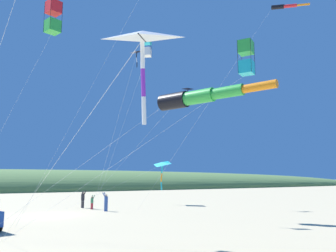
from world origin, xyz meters
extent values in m
plane|color=#C6B58C|center=(0.00, 0.00, 0.00)|extent=(600.00, 600.00, 0.00)
ellipsoid|color=#567A42|center=(-55.00, 0.00, 0.00)|extent=(28.00, 240.00, 9.43)
cube|color=#232328|center=(-5.27, 4.14, 0.38)|extent=(0.33, 0.23, 0.75)
cylinder|color=#232328|center=(-5.27, 4.14, 1.07)|extent=(0.44, 0.44, 0.62)
sphere|color=tan|center=(-5.27, 4.14, 1.50)|extent=(0.24, 0.24, 0.24)
cylinder|color=#232328|center=(-5.17, 4.34, 1.54)|extent=(0.39, 0.21, 0.47)
cylinder|color=#232328|center=(-5.08, 4.05, 1.54)|extent=(0.39, 0.21, 0.47)
cube|color=#335199|center=(-0.97, 5.19, 0.36)|extent=(0.30, 0.30, 0.72)
cylinder|color=#335199|center=(-0.97, 5.19, 1.01)|extent=(0.46, 0.46, 0.59)
sphere|color=beige|center=(-0.97, 5.19, 1.42)|extent=(0.22, 0.22, 0.22)
cylinder|color=#335199|center=(-0.97, 4.98, 1.46)|extent=(0.32, 0.32, 0.45)
cylinder|color=#335199|center=(-1.18, 5.19, 1.46)|extent=(0.32, 0.32, 0.45)
cube|color=#B72833|center=(-3.44, 4.58, 0.29)|extent=(0.22, 0.25, 0.58)
cylinder|color=#3D7F51|center=(-3.44, 4.58, 0.81)|extent=(0.37, 0.37, 0.48)
sphere|color=brown|center=(-3.44, 4.58, 1.14)|extent=(0.18, 0.18, 0.18)
cylinder|color=#3D7F51|center=(-3.60, 4.61, 1.17)|extent=(0.22, 0.28, 0.36)
cylinder|color=#3D7F51|center=(-3.41, 4.75, 1.17)|extent=(0.22, 0.28, 0.36)
cube|color=#1EB7C6|center=(2.63, 7.49, 15.40)|extent=(1.01, 1.01, 0.73)
cube|color=white|center=(2.63, 7.49, 14.23)|extent=(1.01, 1.01, 0.73)
cylinder|color=black|center=(2.54, 8.00, 14.81)|extent=(0.02, 0.02, 1.90)
cylinder|color=black|center=(2.13, 7.39, 14.81)|extent=(0.02, 0.02, 1.90)
cylinder|color=black|center=(3.14, 7.59, 14.81)|extent=(0.02, 0.02, 1.90)
cylinder|color=black|center=(2.73, 6.98, 14.81)|extent=(0.02, 0.02, 1.90)
cylinder|color=white|center=(0.83, 5.76, 6.93)|extent=(3.61, 3.47, 13.86)
cube|color=red|center=(8.47, -1.57, 13.60)|extent=(1.00, 1.00, 0.78)
cube|color=green|center=(8.47, -1.57, 12.35)|extent=(1.00, 1.00, 0.78)
cylinder|color=black|center=(8.70, -1.07, 12.98)|extent=(0.02, 0.02, 2.03)
cylinder|color=black|center=(7.97, -1.34, 12.98)|extent=(0.02, 0.02, 2.03)
cylinder|color=black|center=(8.97, -1.81, 12.98)|extent=(0.02, 0.02, 2.03)
cylinder|color=black|center=(8.23, -2.07, 12.98)|extent=(0.02, 0.02, 2.03)
cylinder|color=white|center=(7.21, -3.92, 5.98)|extent=(2.51, 4.71, 11.96)
cylinder|color=white|center=(6.19, 1.40, 9.02)|extent=(0.03, 8.46, 18.04)
cylinder|color=black|center=(7.12, 19.35, 19.43)|extent=(1.22, 1.05, 0.56)
cylinder|color=red|center=(8.05, 20.03, 19.28)|extent=(1.14, 0.95, 0.45)
cylinder|color=orange|center=(8.97, 20.72, 19.14)|extent=(1.06, 0.85, 0.33)
cylinder|color=white|center=(4.14, 13.02, 9.70)|extent=(5.04, 12.00, 19.39)
pyramid|color=black|center=(4.35, 5.78, 13.43)|extent=(1.09, 1.07, 0.43)
cylinder|color=black|center=(4.33, 5.81, 13.38)|extent=(0.51, 0.55, 0.48)
cylinder|color=black|center=(4.32, 5.79, 13.12)|extent=(0.10, 0.12, 0.43)
cylinder|color=white|center=(4.34, 5.79, 12.69)|extent=(0.14, 0.14, 0.44)
cylinder|color=black|center=(4.38, 5.81, 12.27)|extent=(0.12, 0.10, 0.43)
cylinder|color=white|center=(0.55, 5.18, 6.67)|extent=(7.57, 1.25, 13.35)
pyramid|color=#1EB7C6|center=(-5.56, 13.18, 4.64)|extent=(2.43, 1.94, 0.77)
cylinder|color=black|center=(-5.58, 13.23, 4.52)|extent=(0.56, 1.68, 0.76)
cylinder|color=#1EB7C6|center=(-5.56, 13.20, 3.94)|extent=(0.22, 0.25, 0.96)
cylinder|color=orange|center=(-5.59, 13.16, 2.99)|extent=(0.28, 0.24, 0.96)
cylinder|color=#1EB7C6|center=(-5.60, 13.16, 2.04)|extent=(0.27, 0.26, 0.96)
cylinder|color=white|center=(-5.16, 7.81, 2.22)|extent=(0.84, 10.85, 4.45)
pyramid|color=white|center=(23.41, -1.96, 6.01)|extent=(1.37, 1.51, 0.35)
cylinder|color=black|center=(23.40, -1.95, 5.94)|extent=(0.96, 0.60, 0.31)
cylinder|color=white|center=(23.36, -1.92, 5.60)|extent=(0.19, 0.17, 0.58)
cylinder|color=purple|center=(23.30, -1.87, 5.03)|extent=(0.19, 0.18, 0.58)
cylinder|color=white|center=(23.24, -1.82, 4.46)|extent=(0.18, 0.17, 0.58)
cylinder|color=white|center=(16.85, -2.83, 2.95)|extent=(13.09, 1.78, 5.90)
pyramid|color=black|center=(-2.06, 14.61, 12.84)|extent=(1.08, 1.28, 0.46)
cylinder|color=black|center=(-2.08, 14.63, 12.79)|extent=(0.80, 0.38, 0.50)
cylinder|color=black|center=(-2.10, 14.63, 12.49)|extent=(0.14, 0.11, 0.50)
cylinder|color=#EF4C93|center=(-2.10, 14.66, 12.00)|extent=(0.14, 0.15, 0.50)
cylinder|color=black|center=(-2.06, 14.69, 11.50)|extent=(0.15, 0.11, 0.50)
cylinder|color=white|center=(-2.77, 9.09, 6.37)|extent=(1.37, 11.08, 12.75)
cylinder|color=black|center=(14.97, 3.45, 6.85)|extent=(1.70, 1.37, 0.82)
cylinder|color=green|center=(16.32, 4.08, 6.86)|extent=(1.63, 1.23, 0.67)
cylinder|color=green|center=(17.67, 4.71, 6.87)|extent=(1.57, 1.10, 0.52)
cylinder|color=orange|center=(19.02, 5.34, 6.88)|extent=(1.51, 0.96, 0.37)
cylinder|color=white|center=(12.03, -0.81, 3.32)|extent=(4.53, 7.90, 6.65)
cube|color=green|center=(14.86, 8.33, 10.59)|extent=(1.07, 1.07, 0.77)
cube|color=#1EB7C6|center=(14.86, 8.33, 9.36)|extent=(1.07, 1.07, 0.77)
cylinder|color=black|center=(14.98, 8.86, 9.98)|extent=(0.02, 0.02, 2.01)
cylinder|color=black|center=(14.32, 8.45, 9.98)|extent=(0.02, 0.02, 2.01)
cylinder|color=black|center=(15.39, 8.21, 9.98)|extent=(0.02, 0.02, 2.01)
cylinder|color=black|center=(14.74, 7.80, 9.98)|extent=(0.02, 0.02, 2.01)
cylinder|color=white|center=(12.72, 2.34, 4.49)|extent=(4.29, 11.98, 8.97)
camera|label=1|loc=(29.52, -4.59, 3.12)|focal=36.40mm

